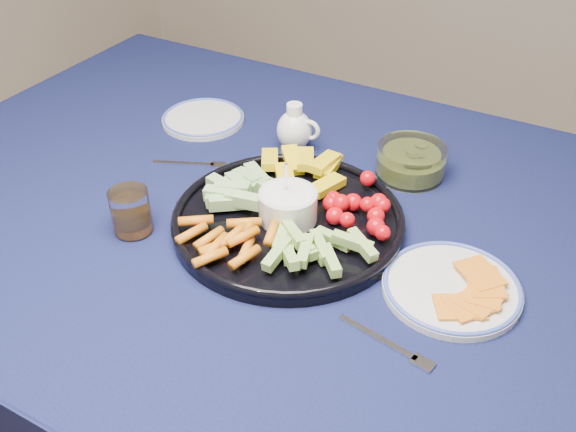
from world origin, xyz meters
The scene contains 9 objects.
dining_table centered at (0.00, 0.00, 0.66)m, with size 1.67×1.07×0.75m.
crudite_platter centered at (-0.03, -0.04, 0.77)m, with size 0.39×0.39×0.13m.
creamer_pitcher centered at (-0.14, 0.19, 0.79)m, with size 0.09×0.07×0.10m.
pickle_bowl centered at (0.09, 0.22, 0.77)m, with size 0.13×0.13×0.06m.
cheese_plate centered at (0.26, -0.06, 0.76)m, with size 0.21×0.21×0.02m.
juice_tumbler centered at (-0.25, -0.18, 0.78)m, with size 0.07×0.07×0.08m.
fork_left centered at (-0.28, 0.04, 0.75)m, with size 0.14×0.07×0.00m.
fork_right centered at (0.23, -0.21, 0.75)m, with size 0.15×0.04×0.00m.
side_plate_extra centered at (-0.37, 0.20, 0.75)m, with size 0.18×0.18×0.01m.
Camera 1 is at (0.39, -0.80, 1.41)m, focal length 40.00 mm.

